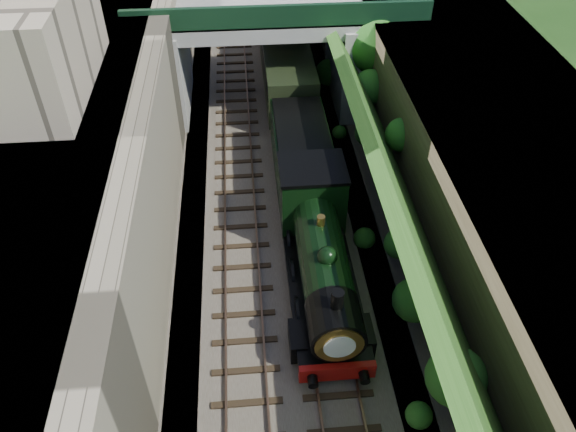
{
  "coord_description": "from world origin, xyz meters",
  "views": [
    {
      "loc": [
        -1.48,
        -7.09,
        17.98
      ],
      "look_at": [
        0.0,
        9.85,
        2.99
      ],
      "focal_mm": 35.0,
      "sensor_mm": 36.0,
      "label": 1
    }
  ],
  "objects": [
    {
      "name": "locomotive",
      "position": [
        1.2,
        8.75,
        1.89
      ],
      "size": [
        3.1,
        10.22,
        3.83
      ],
      "color": "black",
      "rests_on": "trackbed"
    },
    {
      "name": "trackbed",
      "position": [
        0.0,
        20.0,
        0.1
      ],
      "size": [
        10.0,
        90.0,
        0.2
      ],
      "primitive_type": "cube",
      "color": "#473F38",
      "rests_on": "ground"
    },
    {
      "name": "tender",
      "position": [
        1.2,
        16.11,
        1.62
      ],
      "size": [
        2.7,
        6.0,
        3.05
      ],
      "color": "black",
      "rests_on": "trackbed"
    },
    {
      "name": "building_near",
      "position": [
        -9.5,
        14.0,
        9.0
      ],
      "size": [
        4.0,
        8.0,
        4.0
      ],
      "primitive_type": "cube",
      "color": "gray",
      "rests_on": "street_plateau_left"
    },
    {
      "name": "street_plateau_right",
      "position": [
        9.5,
        20.0,
        3.12
      ],
      "size": [
        8.0,
        90.0,
        6.25
      ],
      "primitive_type": "cube",
      "color": "#262628",
      "rests_on": "ground"
    },
    {
      "name": "tree",
      "position": [
        5.91,
        22.06,
        4.65
      ],
      "size": [
        3.6,
        3.8,
        6.6
      ],
      "color": "black",
      "rests_on": "ground"
    },
    {
      "name": "embankment_slope",
      "position": [
        4.98,
        16.96,
        2.72
      ],
      "size": [
        4.25,
        90.0,
        6.36
      ],
      "color": "#1E4714",
      "rests_on": "ground"
    },
    {
      "name": "coach_front",
      "position": [
        1.2,
        28.71,
        2.05
      ],
      "size": [
        2.9,
        18.0,
        3.7
      ],
      "color": "black",
      "rests_on": "trackbed"
    },
    {
      "name": "track_right",
      "position": [
        1.2,
        20.0,
        0.25
      ],
      "size": [
        2.5,
        90.0,
        0.2
      ],
      "color": "black",
      "rests_on": "trackbed"
    },
    {
      "name": "retaining_wall",
      "position": [
        -5.5,
        20.0,
        3.5
      ],
      "size": [
        1.0,
        90.0,
        7.0
      ],
      "primitive_type": "cube",
      "color": "#756B56",
      "rests_on": "ground"
    },
    {
      "name": "track_left",
      "position": [
        -2.0,
        20.0,
        0.25
      ],
      "size": [
        2.5,
        90.0,
        0.2
      ],
      "color": "black",
      "rests_on": "trackbed"
    },
    {
      "name": "street_plateau_left",
      "position": [
        -9.0,
        20.0,
        3.5
      ],
      "size": [
        6.0,
        90.0,
        7.0
      ],
      "primitive_type": "cube",
      "color": "#262628",
      "rests_on": "ground"
    },
    {
      "name": "road_bridge",
      "position": [
        0.94,
        24.0,
        4.08
      ],
      "size": [
        16.0,
        6.4,
        7.25
      ],
      "color": "gray",
      "rests_on": "ground"
    }
  ]
}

